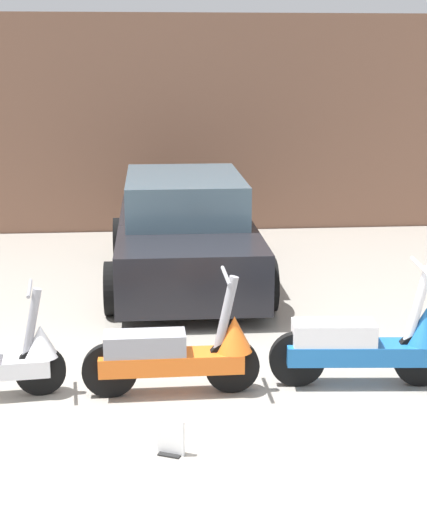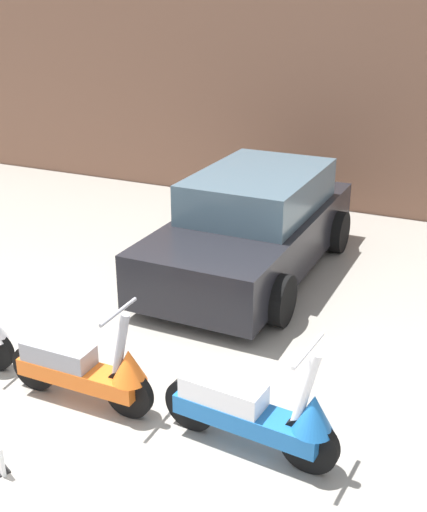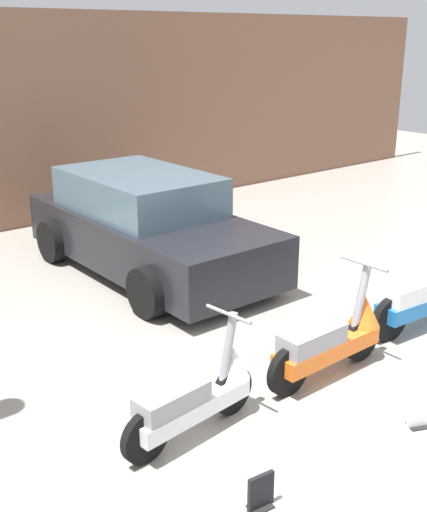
{
  "view_description": "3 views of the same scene",
  "coord_description": "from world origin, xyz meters",
  "views": [
    {
      "loc": [
        -0.25,
        -5.4,
        2.71
      ],
      "look_at": [
        0.4,
        2.06,
        0.81
      ],
      "focal_mm": 55.0,
      "sensor_mm": 36.0,
      "label": 1
    },
    {
      "loc": [
        3.06,
        -3.25,
        3.43
      ],
      "look_at": [
        0.49,
        2.23,
        0.92
      ],
      "focal_mm": 45.0,
      "sensor_mm": 36.0,
      "label": 2
    },
    {
      "loc": [
        -4.21,
        -2.79,
        3.01
      ],
      "look_at": [
        -0.39,
        1.9,
        0.91
      ],
      "focal_mm": 45.0,
      "sensor_mm": 36.0,
      "label": 3
    }
  ],
  "objects": [
    {
      "name": "car_rear_left",
      "position": [
        0.22,
        4.03,
        0.62
      ],
      "size": [
        1.88,
        3.85,
        1.31
      ],
      "rotation": [
        0.0,
        0.0,
        -1.58
      ],
      "color": "black",
      "rests_on": "ground_plane"
    },
    {
      "name": "ground_plane",
      "position": [
        0.0,
        0.0,
        0.0
      ],
      "size": [
        28.0,
        28.0,
        0.0
      ],
      "primitive_type": "plane",
      "color": "#9E998E"
    },
    {
      "name": "scooter_front_center",
      "position": [
        1.58,
        0.67,
        0.38
      ],
      "size": [
        1.53,
        0.55,
        1.06
      ],
      "rotation": [
        0.0,
        0.0,
        -0.08
      ],
      "color": "black",
      "rests_on": "ground_plane"
    },
    {
      "name": "scooter_front_right",
      "position": [
        -0.01,
        0.64,
        0.36
      ],
      "size": [
        1.46,
        0.53,
        1.02
      ],
      "rotation": [
        0.0,
        0.0,
        0.01
      ],
      "color": "black",
      "rests_on": "ground_plane"
    },
    {
      "name": "wall_back",
      "position": [
        0.0,
        7.06,
        1.69
      ],
      "size": [
        19.6,
        0.12,
        3.38
      ],
      "primitive_type": "cube",
      "color": "#845B47",
      "rests_on": "ground_plane"
    }
  ]
}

